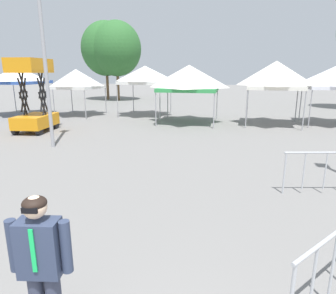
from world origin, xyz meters
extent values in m
cylinder|color=#9E9EA3|center=(-11.86, 15.59, 1.17)|extent=(0.06, 0.06, 2.33)
cylinder|color=#9E9EA3|center=(-15.17, 18.51, 1.17)|extent=(0.06, 0.06, 2.33)
cylinder|color=#9E9EA3|center=(-12.05, 18.70, 1.17)|extent=(0.06, 0.06, 2.33)
pyramid|color=white|center=(-13.51, 17.05, 2.80)|extent=(3.48, 3.48, 0.93)
cube|color=#3359B2|center=(-13.51, 17.05, 2.23)|extent=(3.44, 3.44, 0.20)
cylinder|color=#9E9EA3|center=(-11.03, 16.49, 1.01)|extent=(0.06, 0.06, 2.02)
cylinder|color=#9E9EA3|center=(-8.26, 16.35, 1.01)|extent=(0.06, 0.06, 2.02)
cylinder|color=#9E9EA3|center=(-10.89, 19.26, 1.01)|extent=(0.06, 0.06, 2.02)
cylinder|color=#9E9EA3|center=(-8.12, 19.12, 1.01)|extent=(0.06, 0.06, 2.02)
pyramid|color=white|center=(-9.58, 17.80, 2.56)|extent=(3.06, 3.06, 1.08)
cube|color=white|center=(-9.58, 17.80, 1.92)|extent=(3.03, 3.03, 0.20)
cylinder|color=#9E9EA3|center=(-6.47, 17.29, 1.16)|extent=(0.06, 0.06, 2.33)
cylinder|color=#9E9EA3|center=(-3.62, 17.22, 1.16)|extent=(0.06, 0.06, 2.33)
cylinder|color=#9E9EA3|center=(-6.40, 20.13, 1.16)|extent=(0.06, 0.06, 2.33)
cylinder|color=#9E9EA3|center=(-3.56, 20.07, 1.16)|extent=(0.06, 0.06, 2.33)
pyramid|color=white|center=(-5.01, 18.68, 2.82)|extent=(3.06, 3.06, 0.98)
cube|color=white|center=(-5.01, 18.68, 2.23)|extent=(3.03, 3.03, 0.20)
cylinder|color=#9E9EA3|center=(-3.24, 14.85, 1.02)|extent=(0.06, 0.06, 2.05)
cylinder|color=#9E9EA3|center=(-0.10, 14.91, 1.02)|extent=(0.06, 0.06, 2.05)
cylinder|color=#9E9EA3|center=(-3.31, 17.99, 1.02)|extent=(0.06, 0.06, 2.05)
cylinder|color=#9E9EA3|center=(-0.16, 18.06, 1.02)|extent=(0.06, 0.06, 2.05)
pyramid|color=white|center=(-1.70, 16.45, 2.68)|extent=(3.37, 3.37, 1.26)
cube|color=green|center=(-1.70, 16.45, 1.95)|extent=(3.33, 3.33, 0.20)
cylinder|color=#9E9EA3|center=(1.56, 15.49, 1.10)|extent=(0.06, 0.06, 2.20)
cylinder|color=#9E9EA3|center=(4.38, 15.37, 1.10)|extent=(0.06, 0.06, 2.20)
cylinder|color=#9E9EA3|center=(1.68, 18.32, 1.10)|extent=(0.06, 0.06, 2.20)
cylinder|color=#9E9EA3|center=(4.50, 18.20, 1.10)|extent=(0.06, 0.06, 2.20)
pyramid|color=white|center=(3.03, 16.84, 2.86)|extent=(3.09, 3.09, 1.31)
cube|color=white|center=(3.03, 16.84, 2.10)|extent=(3.06, 3.06, 0.20)
cylinder|color=#9E9EA3|center=(4.87, 16.33, 1.10)|extent=(0.06, 0.06, 2.20)
cylinder|color=#9E9EA3|center=(4.91, 19.19, 1.10)|extent=(0.06, 0.06, 2.20)
cube|color=white|center=(6.32, 17.74, 2.10)|extent=(3.03, 3.03, 0.20)
cylinder|color=black|center=(-9.21, 11.19, 0.24)|extent=(0.24, 0.50, 0.48)
cylinder|color=black|center=(-8.04, 11.35, 0.24)|extent=(0.24, 0.50, 0.48)
cylinder|color=black|center=(-9.45, 12.90, 0.24)|extent=(0.24, 0.50, 0.48)
cylinder|color=black|center=(-8.27, 13.06, 0.24)|extent=(0.24, 0.50, 0.48)
cube|color=orange|center=(-8.74, 12.12, 0.54)|extent=(1.70, 2.47, 0.60)
cylinder|color=black|center=(-9.23, 12.06, 1.17)|extent=(0.18, 0.74, 1.64)
cylinder|color=black|center=(-9.23, 12.06, 1.17)|extent=(0.18, 0.74, 1.64)
cylinder|color=black|center=(-8.26, 12.19, 1.17)|extent=(0.18, 0.74, 1.64)
cylinder|color=black|center=(-8.26, 12.19, 1.17)|extent=(0.18, 0.74, 1.64)
cylinder|color=black|center=(-9.23, 12.06, 1.83)|extent=(0.18, 0.74, 1.64)
cylinder|color=black|center=(-9.23, 12.06, 1.83)|extent=(0.18, 0.74, 1.64)
cylinder|color=black|center=(-8.26, 12.19, 1.83)|extent=(0.18, 0.74, 1.64)
cylinder|color=black|center=(-8.26, 12.19, 1.83)|extent=(0.18, 0.74, 1.64)
cylinder|color=black|center=(-9.23, 12.06, 2.49)|extent=(0.18, 0.74, 1.64)
cylinder|color=black|center=(-9.23, 12.06, 2.49)|extent=(0.18, 0.74, 1.64)
cylinder|color=black|center=(-8.26, 12.19, 2.49)|extent=(0.18, 0.74, 1.64)
cylinder|color=black|center=(-8.26, 12.19, 2.49)|extent=(0.18, 0.74, 1.64)
cube|color=orange|center=(-8.74, 12.12, 2.94)|extent=(1.62, 2.35, 0.12)
cube|color=orange|center=(-8.60, 11.07, 3.28)|extent=(1.33, 0.24, 0.55)
cube|color=orange|center=(-8.89, 13.17, 3.28)|extent=(1.33, 0.24, 0.55)
cube|color=orange|center=(-9.38, 12.03, 3.28)|extent=(0.36, 2.17, 0.55)
cube|color=orange|center=(-8.11, 12.21, 3.28)|extent=(0.36, 2.17, 0.55)
cube|color=#2D3851|center=(-0.80, 1.49, 1.22)|extent=(0.46, 0.31, 0.60)
cylinder|color=#2D3851|center=(-1.07, 1.44, 1.24)|extent=(0.11, 0.11, 0.56)
cylinder|color=#2D3851|center=(-0.54, 1.54, 1.24)|extent=(0.11, 0.11, 0.56)
sphere|color=beige|center=(-0.80, 1.49, 1.67)|extent=(0.23, 0.23, 0.23)
ellipsoid|color=black|center=(-0.80, 1.49, 1.71)|extent=(0.23, 0.23, 0.14)
cube|color=black|center=(-0.78, 1.38, 1.68)|extent=(0.15, 0.05, 0.06)
cube|color=#19BF59|center=(-0.78, 1.36, 1.27)|extent=(0.05, 0.02, 0.46)
cylinder|color=#9E9EA3|center=(-6.06, 9.47, 4.41)|extent=(0.14, 0.14, 8.81)
cylinder|color=brown|center=(-11.15, 28.91, 1.60)|extent=(0.28, 0.28, 3.20)
ellipsoid|color=#2D662D|center=(-11.15, 28.91, 5.19)|extent=(4.98, 4.98, 5.47)
cylinder|color=brown|center=(-12.58, 29.46, 1.62)|extent=(0.28, 0.28, 3.24)
ellipsoid|color=#2D662D|center=(-12.58, 29.46, 5.25)|extent=(5.04, 5.04, 5.54)
cylinder|color=#B7BABF|center=(3.24, 6.78, 1.05)|extent=(2.05, 0.54, 0.05)
cylinder|color=#B7BABF|center=(2.27, 6.54, 0.53)|extent=(0.04, 0.04, 1.05)
cylinder|color=#B7BABF|center=(3.24, 6.78, 0.58)|extent=(0.04, 0.04, 0.92)
cylinder|color=#B7BABF|center=(2.73, 6.65, 0.58)|extent=(0.04, 0.04, 0.92)
cylinder|color=#B7BABF|center=(2.34, 2.84, 0.58)|extent=(0.04, 0.04, 0.92)
cylinder|color=#B7BABF|center=(2.01, 2.43, 0.58)|extent=(0.04, 0.04, 0.92)
camera|label=1|loc=(1.05, -0.81, 2.94)|focal=31.86mm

